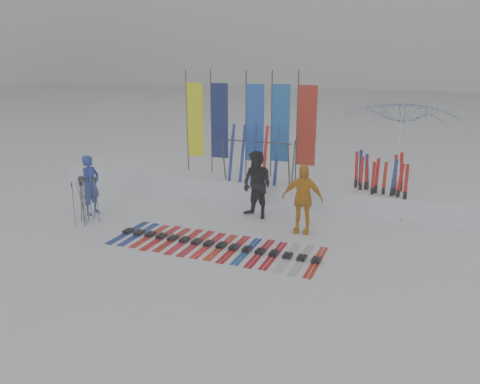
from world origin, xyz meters
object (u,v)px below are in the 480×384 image
at_px(person_blue, 91,185).
at_px(ski_rack, 258,155).
at_px(tent_canopy, 399,151).
at_px(ski_row, 215,245).
at_px(person_black, 257,185).
at_px(person_yellow, 302,199).

xyz_separation_m(person_blue, ski_rack, (3.81, 2.85, 0.57)).
bearing_deg(tent_canopy, ski_rack, -159.17).
bearing_deg(ski_row, person_black, 85.43).
xyz_separation_m(tent_canopy, ski_row, (-3.52, -5.20, -1.49)).
xyz_separation_m(person_black, ski_rack, (-0.49, 1.47, 0.48)).
bearing_deg(ski_row, person_blue, 167.68).
xyz_separation_m(person_black, person_yellow, (1.40, -0.65, -0.05)).
xyz_separation_m(person_black, ski_row, (-0.18, -2.27, -0.86)).
bearing_deg(person_yellow, tent_canopy, 59.13).
distance_m(person_black, ski_row, 2.44).
xyz_separation_m(person_black, tent_canopy, (3.34, 2.93, 0.62)).
height_order(person_blue, person_black, person_black).
bearing_deg(tent_canopy, person_black, -138.76).
height_order(person_yellow, tent_canopy, tent_canopy).
height_order(ski_row, ski_rack, ski_rack).
height_order(person_yellow, ski_row, person_yellow).
bearing_deg(ski_rack, person_black, -71.67).
relative_size(person_yellow, tent_canopy, 0.50).
distance_m(tent_canopy, ski_row, 6.45).
bearing_deg(person_yellow, person_black, 152.60).
xyz_separation_m(person_yellow, ski_rack, (-1.88, 2.12, 0.53)).
height_order(person_black, ski_row, person_black).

